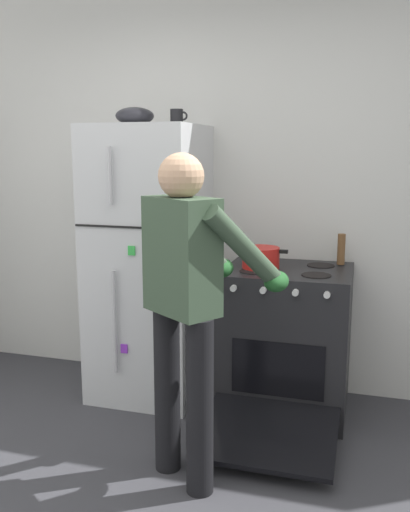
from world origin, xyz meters
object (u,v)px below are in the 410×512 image
stove_range (286,342)px  red_pot (261,258)px  person_cook (189,291)px  mixing_bowl (135,116)px  refrigerator (149,263)px  coffee_mug (177,117)px  pepper_mill (341,249)px

stove_range → red_pot: size_ratio=3.72×
person_cook → mixing_bowl: mixing_bowl is taller
person_cook → red_pot: 0.87m
refrigerator → mixing_bowl: mixing_bowl is taller
stove_range → mixing_bowl: bearing=179.0°
mixing_bowl → refrigerator: bearing=-0.2°
refrigerator → red_pot: size_ratio=5.42×
refrigerator → mixing_bowl: bearing=179.8°
coffee_mug → pepper_mill: bearing=8.3°
stove_range → coffee_mug: size_ratio=10.80×
red_pot → mixing_bowl: 1.19m
refrigerator → pepper_mill: 1.23m
stove_range → red_pot: bearing=-168.6°
red_pot → pepper_mill: size_ratio=1.69×
stove_range → pepper_mill: (0.30, 0.22, 0.56)m
refrigerator → person_cook: (0.57, -0.90, 0.08)m
coffee_mug → pepper_mill: coffee_mug is taller
person_cook → pepper_mill: (0.64, 1.10, 0.04)m
refrigerator → stove_range: 1.01m
pepper_mill → stove_range: bearing=-144.0°
refrigerator → pepper_mill: size_ratio=9.17×
refrigerator → pepper_mill: refrigerator is taller
stove_range → mixing_bowl: mixing_bowl is taller
person_cook → red_pot: (0.18, 0.85, 0.01)m
red_pot → mixing_bowl: mixing_bowl is taller
coffee_mug → stove_range: bearing=-5.3°
mixing_bowl → red_pot: bearing=-3.5°
refrigerator → mixing_bowl: 0.94m
coffee_mug → mixing_bowl: bearing=-169.2°
red_pot → coffee_mug: coffee_mug is taller
person_cook → red_pot: person_cook is taller
refrigerator → coffee_mug: size_ratio=15.76×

